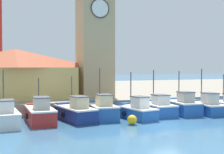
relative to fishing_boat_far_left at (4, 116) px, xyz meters
name	(u,v)px	position (x,y,z in m)	size (l,w,h in m)	color
ground_plane	(168,124)	(12.14, -4.02, -0.74)	(300.00, 300.00, 0.00)	#386689
quay_wharf	(78,91)	(12.14, 23.42, -0.13)	(120.00, 40.00, 1.21)	gray
fishing_boat_far_left	(4,116)	(0.00, 0.00, 0.00)	(2.26, 5.09, 4.35)	silver
fishing_boat_left_outer	(40,113)	(2.77, 0.35, 0.04)	(2.09, 5.07, 3.66)	#AD2823
fishing_boat_left_inner	(75,112)	(5.68, 0.20, 0.02)	(2.74, 5.34, 3.77)	navy
fishing_boat_mid_left	(102,110)	(8.09, 0.30, 0.06)	(2.20, 4.54, 4.51)	#2356A8
fishing_boat_center	(135,111)	(10.91, -0.57, -0.04)	(2.61, 4.93, 4.11)	#2356A8
fishing_boat_mid_right	(156,108)	(13.67, 0.50, -0.03)	(2.27, 4.91, 4.28)	#2356A8
fishing_boat_right_inner	(182,106)	(16.21, 0.09, 0.05)	(2.45, 4.77, 4.18)	#2356A8
fishing_boat_right_outer	(205,107)	(18.44, -0.55, -0.02)	(2.19, 4.79, 4.40)	#2356A8
clock_tower	(95,31)	(9.93, 7.95, 7.89)	(4.05, 4.05, 15.74)	tan
warehouse_left	(15,73)	(1.42, 8.85, 3.17)	(12.74, 5.65, 5.26)	tan
mooring_buoy	(132,120)	(9.45, -3.14, -0.35)	(0.78, 0.78, 0.78)	gold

